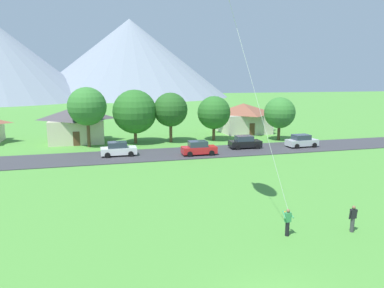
# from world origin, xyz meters

# --- Properties ---
(road_strip) EXTENTS (160.00, 7.13, 0.08)m
(road_strip) POSITION_xyz_m (0.00, 30.99, 0.04)
(road_strip) COLOR #38383D
(road_strip) RESTS_ON ground
(mountain_west_ridge) EXTENTS (97.94, 97.94, 38.07)m
(mountain_west_ridge) POSITION_xyz_m (9.24, 172.17, 19.03)
(mountain_west_ridge) COLOR gray
(mountain_west_ridge) RESTS_ON ground
(house_left_center) EXTENTS (8.08, 6.96, 5.21)m
(house_left_center) POSITION_xyz_m (-9.91, 42.77, 2.70)
(house_left_center) COLOR beige
(house_left_center) RESTS_ON ground
(house_right_center) EXTENTS (8.36, 8.31, 4.98)m
(house_right_center) POSITION_xyz_m (17.33, 45.57, 2.58)
(house_right_center) COLOR beige
(house_right_center) RESTS_ON ground
(tree_near_left) EXTENTS (6.22, 6.22, 7.67)m
(tree_near_left) POSITION_xyz_m (-1.82, 39.47, 4.56)
(tree_near_left) COLOR brown
(tree_near_left) RESTS_ON ground
(tree_left_of_center) EXTENTS (5.14, 5.14, 8.10)m
(tree_left_of_center) POSITION_xyz_m (-8.23, 38.34, 5.51)
(tree_left_of_center) COLOR brown
(tree_left_of_center) RESTS_ON ground
(tree_center) EXTENTS (4.92, 4.92, 6.65)m
(tree_center) POSITION_xyz_m (9.85, 39.00, 4.17)
(tree_center) COLOR brown
(tree_center) RESTS_ON ground
(tree_right_of_center) EXTENTS (4.91, 4.91, 7.22)m
(tree_right_of_center) POSITION_xyz_m (3.28, 39.06, 4.75)
(tree_right_of_center) COLOR brown
(tree_right_of_center) RESTS_ON ground
(tree_near_right) EXTENTS (4.62, 4.62, 6.47)m
(tree_near_right) POSITION_xyz_m (19.36, 36.59, 4.14)
(tree_near_right) COLOR #4C3823
(tree_near_right) RESTS_ON ground
(parked_car_white_west_end) EXTENTS (4.23, 2.13, 1.68)m
(parked_car_white_west_end) POSITION_xyz_m (-4.66, 31.39, 0.87)
(parked_car_white_west_end) COLOR white
(parked_car_white_west_end) RESTS_ON road_strip
(parked_car_red_mid_west) EXTENTS (4.24, 2.15, 1.68)m
(parked_car_red_mid_west) POSITION_xyz_m (4.81, 29.48, 0.87)
(parked_car_red_mid_west) COLOR red
(parked_car_red_mid_west) RESTS_ON road_strip
(parked_car_black_mid_east) EXTENTS (4.25, 2.18, 1.68)m
(parked_car_black_mid_east) POSITION_xyz_m (11.83, 31.83, 0.87)
(parked_car_black_mid_east) COLOR black
(parked_car_black_mid_east) RESTS_ON road_strip
(parked_car_silver_east_end) EXTENTS (4.28, 2.23, 1.68)m
(parked_car_silver_east_end) POSITION_xyz_m (19.63, 30.71, 0.87)
(parked_car_silver_east_end) COLOR #B7BCC1
(parked_car_silver_east_end) RESTS_ON road_strip
(watcher_person) EXTENTS (0.56, 0.24, 1.68)m
(watcher_person) POSITION_xyz_m (8.02, 6.33, 0.88)
(watcher_person) COLOR #3D3D42
(watcher_person) RESTS_ON ground
(soccer_ball) EXTENTS (0.24, 0.24, 0.24)m
(soccer_ball) POSITION_xyz_m (5.44, 9.79, 0.12)
(soccer_ball) COLOR orange
(soccer_ball) RESTS_ON ground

